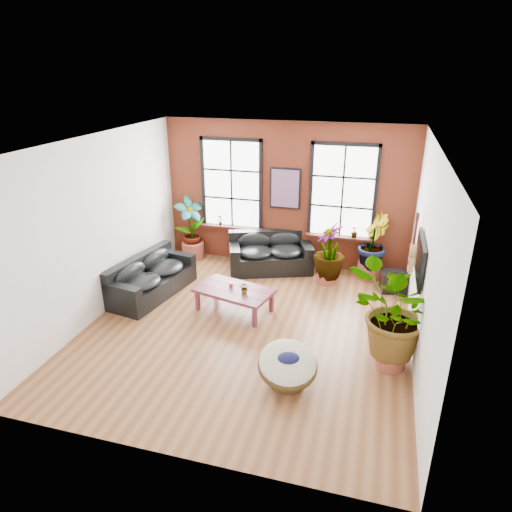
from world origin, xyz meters
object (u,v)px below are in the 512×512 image
(papasan_chair, at_px, (288,365))
(coffee_table, at_px, (234,292))
(sofa_left, at_px, (150,278))
(sofa_back, at_px, (270,253))

(papasan_chair, bearing_deg, coffee_table, 107.68)
(coffee_table, relative_size, papasan_chair, 1.40)
(coffee_table, xyz_separation_m, papasan_chair, (1.53, -2.02, -0.07))
(sofa_left, distance_m, papasan_chair, 4.18)
(coffee_table, height_order, papasan_chair, papasan_chair)
(sofa_back, distance_m, papasan_chair, 4.43)
(sofa_back, relative_size, papasan_chair, 1.83)
(sofa_back, bearing_deg, coffee_table, -115.60)
(sofa_left, distance_m, coffee_table, 2.01)
(coffee_table, bearing_deg, sofa_left, -172.68)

